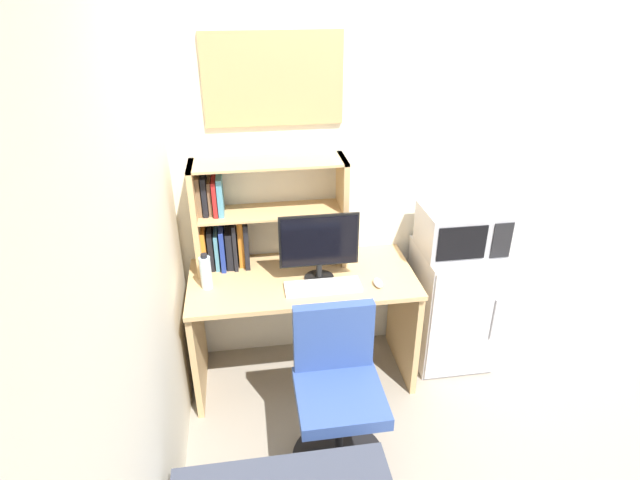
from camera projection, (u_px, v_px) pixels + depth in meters
name	position (u px, v px, depth m)	size (l,w,h in m)	color
wall_back	(498.00, 157.00, 3.23)	(6.40, 0.04, 2.60)	silver
wall_left	(109.00, 359.00, 1.54)	(0.04, 4.40, 2.60)	silver
desk	(303.00, 308.00, 3.12)	(1.32, 0.63, 0.74)	tan
hutch_bookshelf	(247.00, 217.00, 3.01)	(0.88, 0.25, 0.65)	tan
monitor	(319.00, 245.00, 2.89)	(0.45, 0.17, 0.41)	black
keyboard	(323.00, 287.00, 2.90)	(0.43, 0.15, 0.02)	silver
computer_mouse	(378.00, 283.00, 2.93)	(0.05, 0.10, 0.03)	silver
water_bottle	(206.00, 272.00, 2.87)	(0.06, 0.06, 0.22)	silver
mini_fridge	(451.00, 304.00, 3.36)	(0.48, 0.50, 0.81)	silver
microwave	(462.00, 230.00, 3.11)	(0.49, 0.35, 0.28)	#ADADB2
desk_chair	(338.00, 400.00, 2.63)	(0.50, 0.50, 0.88)	black
wall_corkboard	(273.00, 79.00, 2.78)	(0.76, 0.02, 0.50)	tan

